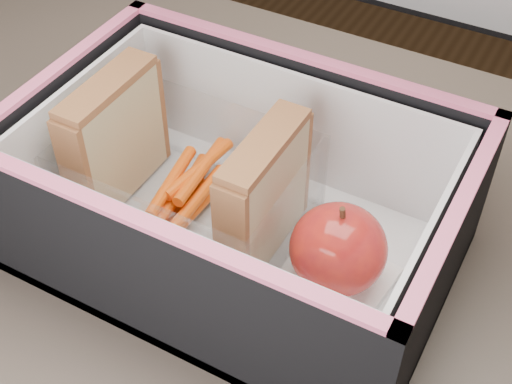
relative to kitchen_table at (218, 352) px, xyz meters
The scene contains 8 objects.
kitchen_table is the anchor object (origin of this frame).
lunch_bag 0.17m from the kitchen_table, 91.97° to the left, with size 0.33×0.34×0.31m.
plastic_tub 0.16m from the kitchen_table, 137.08° to the left, with size 0.19×0.13×0.08m, color white, non-canonical shape.
sandwich_left 0.21m from the kitchen_table, 158.66° to the left, with size 0.03×0.10×0.11m.
sandwich_right 0.17m from the kitchen_table, 67.74° to the left, with size 0.03×0.10×0.11m.
carrot_sticks 0.15m from the kitchen_table, 137.92° to the left, with size 0.04×0.12×0.03m.
paper_napkin 0.15m from the kitchen_table, 24.48° to the left, with size 0.07×0.07×0.01m, color white.
red_apple 0.17m from the kitchen_table, 24.24° to the left, with size 0.08×0.08×0.08m.
Camera 1 is at (0.20, -0.29, 1.20)m, focal length 50.00 mm.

